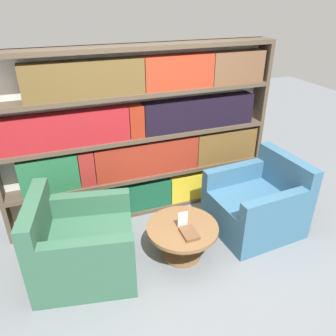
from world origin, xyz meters
TOP-DOWN VIEW (x-y plane):
  - ground_plane at (0.00, 0.00)m, footprint 14.00×14.00m
  - bookshelf at (0.01, 1.32)m, footprint 3.24×0.30m
  - armchair_left at (-0.89, 0.47)m, footprint 1.10×1.04m
  - armchair_right at (1.15, 0.46)m, footprint 0.99×0.93m
  - coffee_table at (0.13, 0.32)m, footprint 0.75×0.75m
  - table_sign at (0.13, 0.32)m, footprint 0.11×0.06m
  - stray_book at (0.14, 0.17)m, footprint 0.15×0.22m

SIDE VIEW (x-z plane):
  - ground_plane at x=0.00m, z-range 0.00..0.00m
  - coffee_table at x=0.13m, z-range 0.08..0.47m
  - armchair_left at x=-0.89m, z-range -0.13..0.74m
  - armchair_right at x=1.15m, z-range -0.13..0.74m
  - stray_book at x=0.14m, z-range 0.38..0.42m
  - table_sign at x=0.13m, z-range 0.37..0.55m
  - bookshelf at x=0.01m, z-range -0.02..2.03m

